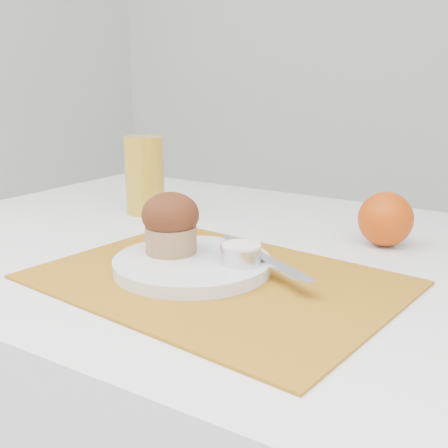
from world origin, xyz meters
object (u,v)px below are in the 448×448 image
Objects in this scene: plate at (192,264)px; muffin at (171,223)px; orange at (385,219)px; juice_glass at (145,175)px.

plate is 0.06m from muffin.
plate is at bearing -124.62° from orange.
plate is at bearing -8.69° from muffin.
plate is 0.32m from orange.
juice_glass is (-0.45, -0.04, 0.03)m from orange.
muffin is at bearing 171.31° from plate.
muffin is at bearing -130.75° from orange.
juice_glass is at bearing 140.27° from plate.
plate is 0.36m from juice_glass.
juice_glass is at bearing -175.19° from orange.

